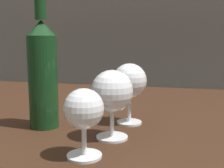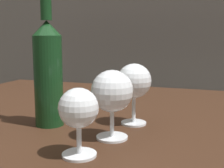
{
  "view_description": "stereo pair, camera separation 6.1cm",
  "coord_description": "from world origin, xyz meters",
  "px_view_note": "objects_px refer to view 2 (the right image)",
  "views": [
    {
      "loc": [
        0.18,
        -0.81,
        0.97
      ],
      "look_at": [
        0.04,
        -0.22,
        0.87
      ],
      "focal_mm": 47.38,
      "sensor_mm": 36.0,
      "label": 1
    },
    {
      "loc": [
        0.24,
        -0.79,
        0.97
      ],
      "look_at": [
        0.04,
        -0.22,
        0.87
      ],
      "focal_mm": 47.38,
      "sensor_mm": 36.0,
      "label": 2
    }
  ],
  "objects_px": {
    "wine_glass_port": "(78,110)",
    "wine_bottle": "(48,70)",
    "wine_glass_merlot": "(134,82)",
    "wine_glass_white": "(112,92)"
  },
  "relations": [
    {
      "from": "wine_glass_white",
      "to": "wine_glass_merlot",
      "type": "distance_m",
      "value": 0.12
    },
    {
      "from": "wine_bottle",
      "to": "wine_glass_port",
      "type": "bearing_deg",
      "value": -45.03
    },
    {
      "from": "wine_bottle",
      "to": "wine_glass_white",
      "type": "bearing_deg",
      "value": -13.79
    },
    {
      "from": "wine_glass_port",
      "to": "wine_glass_white",
      "type": "relative_size",
      "value": 0.86
    },
    {
      "from": "wine_glass_merlot",
      "to": "wine_bottle",
      "type": "distance_m",
      "value": 0.21
    },
    {
      "from": "wine_glass_port",
      "to": "wine_glass_merlot",
      "type": "relative_size",
      "value": 0.84
    },
    {
      "from": "wine_glass_merlot",
      "to": "wine_glass_white",
      "type": "bearing_deg",
      "value": -98.05
    },
    {
      "from": "wine_glass_port",
      "to": "wine_bottle",
      "type": "height_order",
      "value": "wine_bottle"
    },
    {
      "from": "wine_glass_white",
      "to": "wine_bottle",
      "type": "bearing_deg",
      "value": 166.21
    },
    {
      "from": "wine_glass_white",
      "to": "wine_bottle",
      "type": "height_order",
      "value": "wine_bottle"
    }
  ]
}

